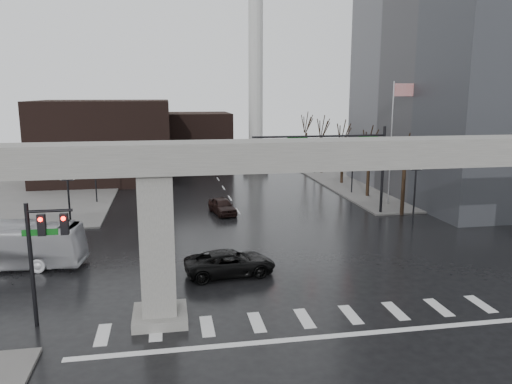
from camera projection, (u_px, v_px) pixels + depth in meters
ground at (299, 310)px, 25.55m from camera, size 160.00×160.00×0.00m
sidewalk_ne at (420, 178)px, 64.81m from camera, size 28.00×36.00×0.15m
elevated_guideway at (327, 177)px, 24.42m from camera, size 48.00×2.60×8.70m
building_far_left at (105, 141)px, 62.67m from camera, size 16.00×14.00×10.00m
building_far_mid at (196, 140)px, 74.60m from camera, size 10.00×10.00×8.00m
smokestack at (256, 75)px, 68.38m from camera, size 3.60×3.60×30.00m
signal_mast_arm at (343, 151)px, 44.12m from camera, size 12.12×0.43×8.00m
signal_left_pole at (42, 243)px, 23.10m from camera, size 2.30×0.30×6.00m
flagpole_assembly at (395, 129)px, 47.97m from camera, size 2.06×0.12×12.00m
lamp_right_0 at (415, 186)px, 40.73m from camera, size 1.22×0.32×5.11m
lamp_right_1 at (353, 162)px, 54.24m from camera, size 1.22×0.32×5.11m
lamp_right_2 at (315, 149)px, 67.75m from camera, size 1.22×0.32×5.11m
lamp_left_0 at (69, 198)px, 36.03m from camera, size 1.22×0.32×5.11m
lamp_left_1 at (95, 169)px, 49.54m from camera, size 1.22×0.32×5.11m
lamp_left_2 at (110, 153)px, 63.05m from camera, size 1.22×0.32×5.11m
tree_right_0 at (404, 185)px, 44.92m from camera, size 1.09×1.58×7.50m
tree_right_1 at (369, 171)px, 52.63m from camera, size 1.09×1.61×7.67m
tree_right_2 at (342, 160)px, 60.34m from camera, size 1.10×1.63×7.85m
tree_right_3 at (322, 152)px, 68.05m from camera, size 1.11×1.66×8.02m
tree_right_4 at (306, 146)px, 75.75m from camera, size 1.12×1.69×8.19m
pickup_truck at (230, 263)px, 30.30m from camera, size 5.76×3.12×1.53m
far_car at (222, 206)px, 45.69m from camera, size 2.59×4.59×1.47m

